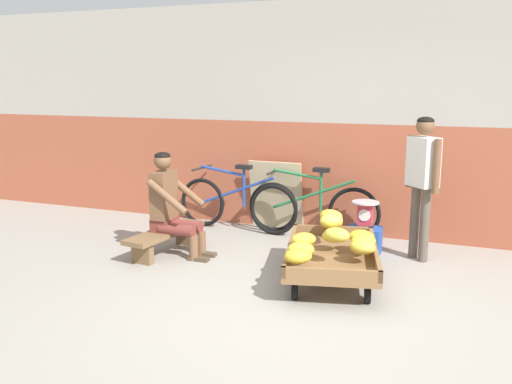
# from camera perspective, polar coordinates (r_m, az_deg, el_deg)

# --- Properties ---
(ground_plane) EXTENTS (80.00, 80.00, 0.00)m
(ground_plane) POSITION_cam_1_polar(r_m,az_deg,el_deg) (4.68, 3.73, -12.52)
(ground_plane) COLOR gray
(back_wall) EXTENTS (16.00, 0.30, 2.85)m
(back_wall) POSITION_cam_1_polar(r_m,az_deg,el_deg) (6.98, 10.91, 7.32)
(back_wall) COLOR #A35138
(back_wall) RESTS_ON ground
(banana_cart) EXTENTS (1.15, 1.60, 0.36)m
(banana_cart) POSITION_cam_1_polar(r_m,az_deg,el_deg) (5.40, 7.79, -6.60)
(banana_cart) COLOR brown
(banana_cart) RESTS_ON ground
(banana_pile) EXTENTS (0.83, 1.49, 0.26)m
(banana_pile) POSITION_cam_1_polar(r_m,az_deg,el_deg) (5.30, 7.84, -4.46)
(banana_pile) COLOR gold
(banana_pile) RESTS_ON banana_cart
(low_bench) EXTENTS (0.44, 1.13, 0.27)m
(low_bench) POSITION_cam_1_polar(r_m,az_deg,el_deg) (6.26, -9.29, -4.51)
(low_bench) COLOR brown
(low_bench) RESTS_ON ground
(vendor_seated) EXTENTS (0.68, 0.48, 1.14)m
(vendor_seated) POSITION_cam_1_polar(r_m,az_deg,el_deg) (6.12, -8.69, -1.28)
(vendor_seated) COLOR brown
(vendor_seated) RESTS_ON ground
(plastic_crate) EXTENTS (0.36, 0.28, 0.30)m
(plastic_crate) POSITION_cam_1_polar(r_m,az_deg,el_deg) (6.31, 11.02, -4.90)
(plastic_crate) COLOR #234CA8
(plastic_crate) RESTS_ON ground
(weighing_scale) EXTENTS (0.30, 0.30, 0.29)m
(weighing_scale) POSITION_cam_1_polar(r_m,az_deg,el_deg) (6.23, 11.12, -2.23)
(weighing_scale) COLOR #28282D
(weighing_scale) RESTS_ON plastic_crate
(bicycle_near_left) EXTENTS (1.66, 0.48, 0.86)m
(bicycle_near_left) POSITION_cam_1_polar(r_m,az_deg,el_deg) (7.11, -1.99, -1.17)
(bicycle_near_left) COLOR black
(bicycle_near_left) RESTS_ON ground
(bicycle_far_left) EXTENTS (1.66, 0.48, 0.86)m
(bicycle_far_left) POSITION_cam_1_polar(r_m,az_deg,el_deg) (6.90, 5.79, -1.60)
(bicycle_far_left) COLOR black
(bicycle_far_left) RESTS_ON ground
(sign_board) EXTENTS (0.70, 0.19, 0.89)m
(sign_board) POSITION_cam_1_polar(r_m,az_deg,el_deg) (7.17, 2.08, -0.32)
(sign_board) COLOR #C6B289
(sign_board) RESTS_ON ground
(customer_adult) EXTENTS (0.37, 0.37, 1.53)m
(customer_adult) POSITION_cam_1_polar(r_m,az_deg,el_deg) (6.08, 16.70, 1.96)
(customer_adult) COLOR brown
(customer_adult) RESTS_ON ground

